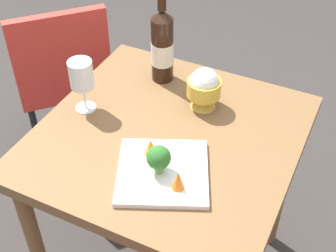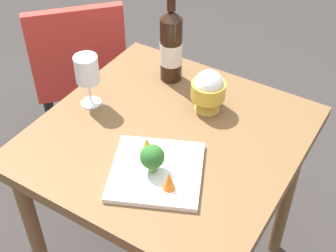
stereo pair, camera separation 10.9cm
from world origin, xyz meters
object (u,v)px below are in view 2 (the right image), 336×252
broccoli_floret (152,157)px  carrot_garnish_left (169,181)px  serving_plate (157,171)px  wine_glass (87,71)px  wine_bottle (171,46)px  rice_bowl (208,90)px  chair_near_window (80,67)px  carrot_garnish_right (146,145)px

broccoli_floret → carrot_garnish_left: bearing=156.1°
serving_plate → wine_glass: bearing=-23.4°
wine_bottle → broccoli_floret: (-0.20, 0.42, -0.07)m
wine_bottle → rice_bowl: (-0.19, 0.08, -0.06)m
rice_bowl → serving_plate: 0.34m
wine_bottle → broccoli_floret: 0.47m
wine_bottle → wine_glass: (0.15, 0.26, -0.00)m
carrot_garnish_left → chair_near_window: bearing=-35.2°
wine_bottle → carrot_garnish_right: 0.40m
chair_near_window → wine_bottle: wine_bottle is taller
chair_near_window → carrot_garnish_left: (-0.83, 0.58, 0.27)m
wine_bottle → rice_bowl: wine_bottle is taller
rice_bowl → carrot_garnish_right: 0.29m
carrot_garnish_left → serving_plate: bearing=-31.6°
rice_bowl → carrot_garnish_left: bearing=102.4°
wine_glass → broccoli_floret: bearing=155.1°
wine_bottle → carrot_garnish_left: size_ratio=5.89×
serving_plate → carrot_garnish_left: bearing=148.4°
wine_bottle → rice_bowl: bearing=156.1°
wine_glass → carrot_garnish_left: size_ratio=3.19×
chair_near_window → carrot_garnish_right: (-0.70, 0.50, 0.27)m
serving_plate → broccoli_floret: (0.01, 0.01, 0.06)m
chair_near_window → rice_bowl: (-0.75, 0.21, 0.30)m
wine_bottle → carrot_garnish_left: 0.54m
wine_glass → serving_plate: 0.40m
chair_near_window → serving_plate: (-0.76, 0.54, 0.23)m
broccoli_floret → carrot_garnish_right: (0.06, -0.05, -0.02)m
chair_near_window → carrot_garnish_right: size_ratio=16.59×
broccoli_floret → carrot_garnish_right: size_ratio=1.67×
broccoli_floret → serving_plate: bearing=-134.4°
wine_glass → carrot_garnish_right: (-0.29, 0.11, -0.09)m
chair_near_window → serving_plate: bearing=-81.9°
broccoli_floret → wine_glass: bearing=-24.9°
rice_bowl → carrot_garnish_left: size_ratio=2.52×
wine_bottle → chair_near_window: bearing=-13.0°
carrot_garnish_left → broccoli_floret: bearing=-23.9°
rice_bowl → serving_plate: (-0.02, 0.33, -0.07)m
chair_near_window → rice_bowl: bearing=-62.4°
wine_glass → broccoli_floret: wine_glass is taller
serving_plate → broccoli_floret: size_ratio=3.84×
carrot_garnish_left → carrot_garnish_right: (0.13, -0.09, -0.00)m
carrot_garnish_right → wine_glass: bearing=-20.5°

